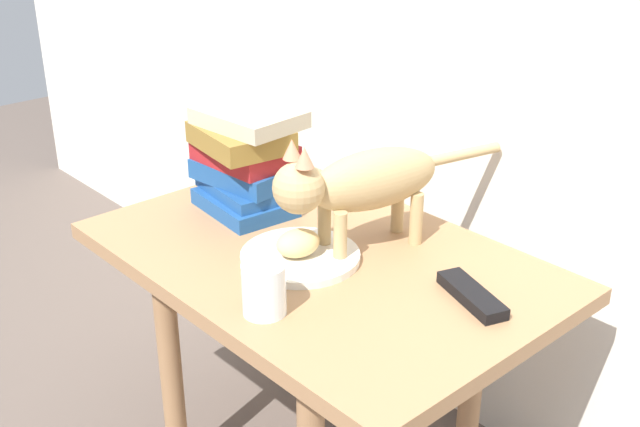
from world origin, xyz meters
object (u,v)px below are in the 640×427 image
at_px(cat, 360,183).
at_px(plate, 300,256).
at_px(bread_roll, 299,244).
at_px(candle_jar, 264,292).
at_px(tv_remote, 472,295).
at_px(side_table, 320,287).
at_px(book_stack, 245,159).

bearing_deg(cat, plate, -111.09).
xyz_separation_m(plate, bread_roll, (0.01, -0.01, 0.03)).
height_order(cat, candle_jar, cat).
xyz_separation_m(bread_roll, tv_remote, (0.28, 0.12, -0.03)).
height_order(side_table, candle_jar, candle_jar).
xyz_separation_m(cat, book_stack, (-0.28, -0.04, -0.03)).
bearing_deg(side_table, tv_remote, 14.14).
distance_m(bread_roll, book_stack, 0.27).
bearing_deg(plate, candle_jar, -58.71).
xyz_separation_m(cat, tv_remote, (0.25, 0.01, -0.12)).
xyz_separation_m(book_stack, candle_jar, (0.34, -0.22, -0.07)).
relative_size(side_table, plate, 3.93).
bearing_deg(tv_remote, book_stack, -155.36).
distance_m(book_stack, tv_remote, 0.55).
bearing_deg(candle_jar, bread_roll, 120.61).
height_order(bread_roll, cat, cat).
height_order(side_table, plate, plate).
height_order(plate, cat, cat).
bearing_deg(tv_remote, side_table, -146.25).
bearing_deg(tv_remote, cat, -158.28).
bearing_deg(book_stack, candle_jar, -33.52).
height_order(plate, tv_remote, tv_remote).
height_order(plate, book_stack, book_stack).
xyz_separation_m(side_table, plate, (-0.01, -0.04, 0.08)).
bearing_deg(cat, book_stack, -172.40).
height_order(side_table, bread_roll, bread_roll).
relative_size(cat, candle_jar, 5.54).
bearing_deg(cat, tv_remote, 2.12).
distance_m(plate, tv_remote, 0.31).
distance_m(plate, candle_jar, 0.19).
bearing_deg(book_stack, tv_remote, 5.04).
height_order(side_table, book_stack, book_stack).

